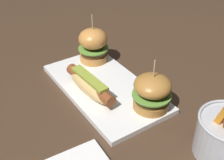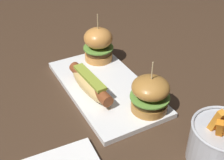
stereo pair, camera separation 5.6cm
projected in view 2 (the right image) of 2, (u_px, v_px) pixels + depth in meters
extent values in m
plane|color=#422D1E|center=(106.00, 89.00, 0.82)|extent=(3.00, 3.00, 0.00)
cube|color=white|center=(106.00, 87.00, 0.81)|extent=(0.37, 0.20, 0.01)
ellipsoid|color=#DBB46B|center=(90.00, 85.00, 0.77)|extent=(0.18, 0.06, 0.04)
cylinder|color=brown|center=(90.00, 83.00, 0.77)|extent=(0.19, 0.04, 0.03)
cube|color=olive|center=(89.00, 77.00, 0.76)|extent=(0.14, 0.03, 0.01)
cylinder|color=#CC853E|center=(99.00, 56.00, 0.92)|extent=(0.09, 0.09, 0.02)
cylinder|color=#56371B|center=(99.00, 51.00, 0.91)|extent=(0.08, 0.08, 0.02)
cylinder|color=#609338|center=(98.00, 48.00, 0.90)|extent=(0.09, 0.09, 0.00)
ellipsoid|color=#CC853E|center=(98.00, 38.00, 0.88)|extent=(0.09, 0.09, 0.06)
cylinder|color=tan|center=(98.00, 24.00, 0.86)|extent=(0.00, 0.00, 0.06)
cylinder|color=#AA7232|center=(149.00, 105.00, 0.72)|extent=(0.09, 0.09, 0.02)
cylinder|color=#453518|center=(150.00, 100.00, 0.71)|extent=(0.08, 0.08, 0.02)
cylinder|color=#609338|center=(150.00, 96.00, 0.71)|extent=(0.10, 0.10, 0.00)
ellipsoid|color=#AA7232|center=(151.00, 88.00, 0.69)|extent=(0.09, 0.09, 0.05)
cylinder|color=tan|center=(152.00, 73.00, 0.67)|extent=(0.00, 0.00, 0.06)
cylinder|color=#B7BABF|center=(221.00, 145.00, 0.59)|extent=(0.13, 0.13, 0.09)
cube|color=orange|center=(213.00, 125.00, 0.56)|extent=(0.04, 0.02, 0.09)
cube|color=orange|center=(222.00, 129.00, 0.58)|extent=(0.03, 0.02, 0.06)
cube|color=orange|center=(223.00, 132.00, 0.55)|extent=(0.04, 0.04, 0.08)
cube|color=orange|center=(222.00, 121.00, 0.57)|extent=(0.04, 0.03, 0.09)
cube|color=orange|center=(219.00, 133.00, 0.55)|extent=(0.03, 0.04, 0.08)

